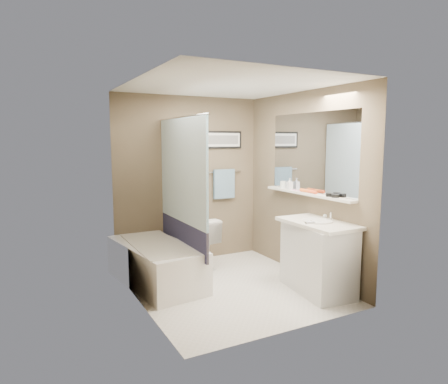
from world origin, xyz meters
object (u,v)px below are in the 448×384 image
toilet (197,242)px  candle_bowl_far (330,195)px  hair_brush_front (311,191)px  soap_bottle (290,184)px  candle_bowl_near (335,196)px  glass_jar (283,185)px  bathtub (156,264)px  vanity (318,258)px  hair_brush_back (307,191)px

toilet → candle_bowl_far: size_ratio=7.86×
hair_brush_front → soap_bottle: bearing=90.0°
candle_bowl_far → candle_bowl_near: bearing=-90.0°
candle_bowl_near → glass_jar: 1.02m
bathtub → glass_jar: (1.79, -0.17, 0.92)m
vanity → candle_bowl_far: 0.76m
bathtub → hair_brush_front: hair_brush_front is taller
bathtub → glass_jar: bearing=-13.2°
toilet → soap_bottle: (1.06, -0.70, 0.84)m
candle_bowl_near → hair_brush_back: 0.51m
toilet → candle_bowl_near: 2.05m
vanity → hair_brush_back: bearing=75.0°
vanity → candle_bowl_near: bearing=-9.7°
candle_bowl_far → glass_jar: bearing=90.0°
toilet → candle_bowl_near: candle_bowl_near is taller
bathtub → soap_bottle: soap_bottle is taller
toilet → glass_jar: bearing=144.6°
vanity → candle_bowl_far: size_ratio=10.00×
soap_bottle → hair_brush_front: bearing=-90.0°
candle_bowl_near → candle_bowl_far: 0.09m
toilet → vanity: (0.88, -1.51, 0.05)m
toilet → glass_jar: glass_jar is taller
bathtub → candle_bowl_far: size_ratio=16.67×
vanity → hair_brush_front: 0.85m
candle_bowl_near → hair_brush_front: hair_brush_front is taller
toilet → hair_brush_back: (1.06, -1.05, 0.78)m
vanity → toilet: bearing=127.2°
vanity → glass_jar: glass_jar is taller
candle_bowl_far → hair_brush_front: bearing=90.0°
toilet → vanity: vanity is taller
vanity → glass_jar: size_ratio=9.00×
candle_bowl_near → hair_brush_back: hair_brush_back is taller
toilet → hair_brush_front: 1.74m
vanity → candle_bowl_far: (0.19, 0.04, 0.73)m
candle_bowl_far → glass_jar: 0.92m
toilet → soap_bottle: soap_bottle is taller
hair_brush_back → glass_jar: size_ratio=2.20×
hair_brush_front → glass_jar: glass_jar is taller
glass_jar → vanity: bearing=-100.9°
toilet → candle_bowl_far: candle_bowl_far is taller
soap_bottle → glass_jar: bearing=90.0°
toilet → hair_brush_front: (1.06, -1.14, 0.78)m
soap_bottle → hair_brush_back: bearing=-90.0°
candle_bowl_far → hair_brush_back: hair_brush_back is taller
candle_bowl_far → soap_bottle: soap_bottle is taller
vanity → hair_brush_back: 0.89m
glass_jar → soap_bottle: soap_bottle is taller
glass_jar → toilet: bearing=152.8°
bathtub → hair_brush_back: bearing=-28.5°
bathtub → soap_bottle: 2.04m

